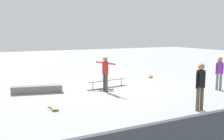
% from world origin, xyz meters
% --- Properties ---
extents(ground_plane, '(60.00, 60.00, 0.00)m').
position_xyz_m(ground_plane, '(0.00, 0.00, 0.00)').
color(ground_plane, '#9E9EA3').
extents(grind_rail, '(2.38, 0.55, 0.42)m').
position_xyz_m(grind_rail, '(0.34, 0.09, 0.18)').
color(grind_rail, black).
rests_on(grind_rail, ground_plane).
extents(skate_ledge, '(2.36, 0.99, 0.35)m').
position_xyz_m(skate_ledge, '(3.83, -0.40, 0.18)').
color(skate_ledge, gray).
rests_on(skate_ledge, ground_plane).
extents(skater_main, '(0.40, 1.36, 1.71)m').
position_xyz_m(skater_main, '(0.83, 0.83, 0.99)').
color(skater_main, brown).
rests_on(skater_main, ground_plane).
extents(skateboard_main, '(0.79, 0.58, 0.09)m').
position_xyz_m(skateboard_main, '(0.75, 0.68, 0.07)').
color(skateboard_main, black).
rests_on(skateboard_main, ground_plane).
extents(bystander_black_shirt, '(0.40, 0.24, 1.74)m').
position_xyz_m(bystander_black_shirt, '(-0.87, 5.22, 0.99)').
color(bystander_black_shirt, brown).
rests_on(bystander_black_shirt, ground_plane).
extents(bystander_purple_shirt, '(0.34, 0.29, 1.66)m').
position_xyz_m(bystander_purple_shirt, '(-4.34, 3.11, 0.94)').
color(bystander_purple_shirt, slate).
rests_on(bystander_purple_shirt, ground_plane).
extents(loose_skateboard_orange, '(0.65, 0.76, 0.09)m').
position_xyz_m(loose_skateboard_orange, '(-3.61, -1.61, 0.07)').
color(loose_skateboard_orange, orange).
rests_on(loose_skateboard_orange, ground_plane).
extents(loose_skateboard_natural, '(0.27, 0.80, 0.09)m').
position_xyz_m(loose_skateboard_natural, '(3.84, 2.53, 0.07)').
color(loose_skateboard_natural, tan).
rests_on(loose_skateboard_natural, ground_plane).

